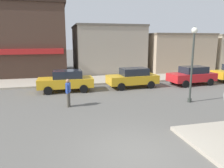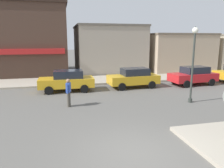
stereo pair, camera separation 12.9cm
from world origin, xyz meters
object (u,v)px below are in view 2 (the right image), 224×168
lamp_post (194,54)px  parked_car_nearest (67,80)px  parked_car_third (193,75)px  parked_car_second (134,77)px  pedestrian_crossing_near (68,92)px

lamp_post → parked_car_nearest: lamp_post is taller
parked_car_nearest → parked_car_third: bearing=-0.7°
parked_car_second → pedestrian_crossing_near: (-5.29, -4.01, 0.06)m
parked_car_third → pedestrian_crossing_near: bearing=-160.1°
parked_car_second → pedestrian_crossing_near: 6.64m
parked_car_nearest → parked_car_third: (10.51, -0.12, 0.00)m
parked_car_nearest → pedestrian_crossing_near: bearing=-90.7°
parked_car_second → lamp_post: bearing=-67.7°
parked_car_nearest → lamp_post: bearing=-33.6°
lamp_post → pedestrian_crossing_near: 7.63m
parked_car_second → pedestrian_crossing_near: size_ratio=2.54×
lamp_post → parked_car_second: (-2.00, 4.87, -2.15)m
lamp_post → parked_car_second: lamp_post is taller
lamp_post → parked_car_third: lamp_post is taller
parked_car_second → parked_car_nearest: bearing=-179.3°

